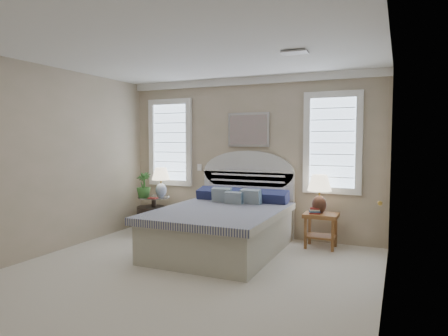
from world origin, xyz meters
TOP-DOWN VIEW (x-y plane):
  - floor at (0.00, 0.00)m, footprint 4.50×5.00m
  - ceiling at (0.00, 0.00)m, footprint 4.50×5.00m
  - wall_back at (0.00, 2.50)m, footprint 4.50×0.02m
  - wall_left at (-2.25, 0.00)m, footprint 0.02×5.00m
  - wall_right at (2.25, 0.00)m, footprint 0.02×5.00m
  - crown_molding at (0.00, 2.46)m, footprint 4.50×0.08m
  - hvac_vent at (1.20, 0.80)m, footprint 0.30×0.20m
  - switch_plate at (-0.95, 2.48)m, footprint 0.08×0.01m
  - window_left at (-1.55, 2.48)m, footprint 0.90×0.06m
  - window_right at (1.40, 2.48)m, footprint 0.90×0.06m
  - painting at (0.00, 2.46)m, footprint 0.74×0.04m
  - closet_door at (2.23, 1.20)m, footprint 0.02×1.80m
  - bed at (0.00, 1.46)m, footprint 1.72×2.28m
  - side_table_left at (-1.65, 2.05)m, footprint 0.56×0.56m
  - nightstand_right at (1.30, 2.15)m, footprint 0.50×0.40m
  - floor_pot at (-1.70, 2.03)m, footprint 0.62×0.62m
  - lamp_left at (-1.53, 2.11)m, footprint 0.38×0.38m
  - lamp_right at (1.27, 2.17)m, footprint 0.44×0.44m
  - potted_plant at (-1.73, 1.87)m, footprint 0.29×0.29m
  - books_left at (-1.52, 1.83)m, footprint 0.17×0.13m
  - books_right at (1.21, 2.09)m, footprint 0.19×0.16m

SIDE VIEW (x-z plane):
  - floor at x=0.00m, z-range -0.01..0.01m
  - floor_pot at x=-1.70m, z-range 0.00..0.45m
  - bed at x=0.00m, z-range -0.35..1.12m
  - nightstand_right at x=1.30m, z-range 0.12..0.65m
  - side_table_left at x=-1.65m, z-range 0.07..0.70m
  - books_right at x=1.21m, z-range 0.53..0.62m
  - books_left at x=-1.52m, z-range 0.63..0.65m
  - potted_plant at x=-1.73m, z-range 0.63..1.08m
  - lamp_right at x=1.27m, z-range 0.59..1.19m
  - lamp_left at x=-1.53m, z-range 0.69..1.21m
  - switch_plate at x=-0.95m, z-range 1.09..1.21m
  - closet_door at x=2.23m, z-range 0.00..2.40m
  - wall_back at x=0.00m, z-range 0.00..2.70m
  - wall_left at x=-2.25m, z-range 0.00..2.70m
  - wall_right at x=2.25m, z-range 0.00..2.70m
  - window_left at x=-1.55m, z-range 0.80..2.40m
  - window_right at x=1.40m, z-range 0.80..2.40m
  - painting at x=0.00m, z-range 1.53..2.11m
  - crown_molding at x=0.00m, z-range 2.58..2.70m
  - hvac_vent at x=1.20m, z-range 2.67..2.69m
  - ceiling at x=0.00m, z-range 2.70..2.71m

